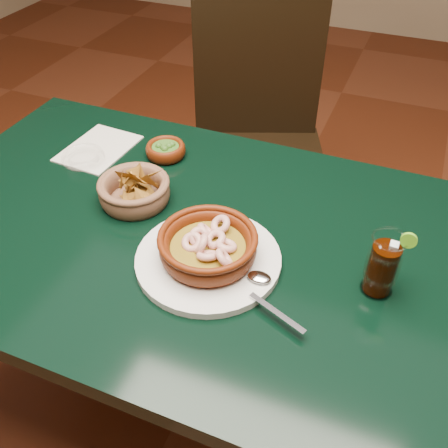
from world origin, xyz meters
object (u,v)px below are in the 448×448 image
at_px(shrimp_plate, 208,250).
at_px(cola_drink, 383,265).
at_px(dining_table, 171,256).
at_px(chip_basket, 134,191).
at_px(dining_chair, 257,142).

bearing_deg(shrimp_plate, cola_drink, 9.46).
relative_size(dining_table, chip_basket, 6.16).
height_order(chip_basket, cola_drink, cola_drink).
relative_size(dining_chair, cola_drink, 6.62).
relative_size(dining_table, cola_drink, 7.99).
bearing_deg(dining_table, shrimp_plate, -30.19).
xyz_separation_m(dining_chair, shrimp_plate, (0.16, -0.78, 0.24)).
bearing_deg(dining_chair, chip_basket, -96.05).
height_order(dining_table, chip_basket, chip_basket).
relative_size(dining_table, shrimp_plate, 3.21).
bearing_deg(dining_chair, dining_table, -87.26).
bearing_deg(dining_table, cola_drink, -2.77).
xyz_separation_m(shrimp_plate, chip_basket, (-0.23, 0.12, -0.00)).
bearing_deg(cola_drink, dining_chair, 123.55).
bearing_deg(cola_drink, dining_table, 177.23).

